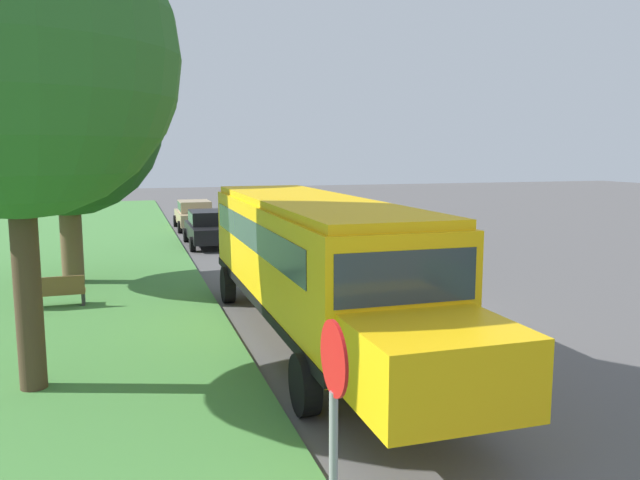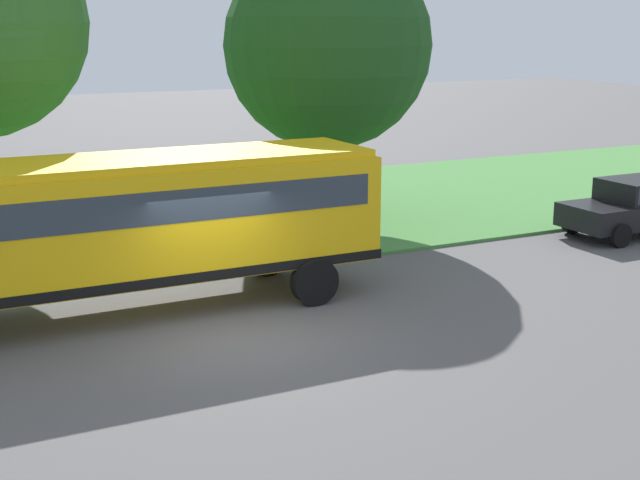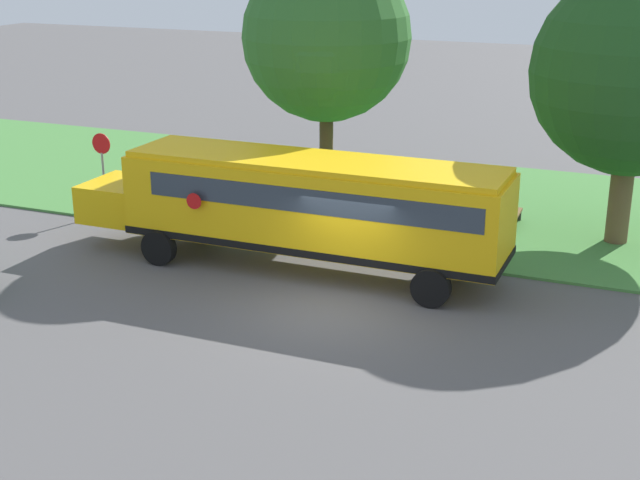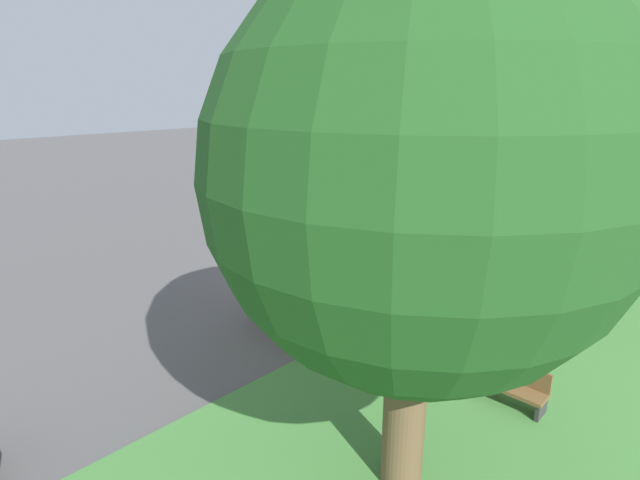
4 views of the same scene
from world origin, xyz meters
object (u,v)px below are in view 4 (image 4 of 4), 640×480
at_px(oak_tree_roadside_mid, 427,179).
at_px(stop_sign, 560,200).
at_px(pickup_truck, 436,185).
at_px(park_bench, 507,383).
at_px(oak_tree_beside_bus, 613,111).
at_px(school_bus, 404,222).

xyz_separation_m(oak_tree_roadside_mid, stop_sign, (3.53, -15.94, -3.35)).
bearing_deg(pickup_truck, park_bench, 126.35).
relative_size(pickup_truck, stop_sign, 1.97).
relative_size(oak_tree_roadside_mid, park_bench, 5.01).
bearing_deg(oak_tree_beside_bus, oak_tree_roadside_mid, 92.39).
relative_size(stop_sign, park_bench, 1.70).
bearing_deg(park_bench, pickup_truck, -53.65).
xyz_separation_m(oak_tree_beside_bus, oak_tree_roadside_mid, (-0.39, 9.35, -0.57)).
bearing_deg(pickup_truck, stop_sign, 163.06).
height_order(school_bus, oak_tree_beside_bus, oak_tree_beside_bus).
xyz_separation_m(school_bus, pickup_truck, (5.11, -10.36, -0.85)).
bearing_deg(stop_sign, park_bench, 106.04).
relative_size(pickup_truck, oak_tree_beside_bus, 0.64).
bearing_deg(stop_sign, oak_tree_roadside_mid, 102.50).
bearing_deg(oak_tree_roadside_mid, school_bus, -53.74).
bearing_deg(park_bench, school_bus, -37.66).
relative_size(oak_tree_beside_bus, oak_tree_roadside_mid, 1.05).
bearing_deg(oak_tree_beside_bus, school_bus, 16.23).
bearing_deg(school_bus, pickup_truck, -63.73).
relative_size(school_bus, oak_tree_beside_bus, 1.47).
distance_m(stop_sign, park_bench, 13.20).
xyz_separation_m(oak_tree_roadside_mid, park_bench, (-0.10, -3.31, -4.61)).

